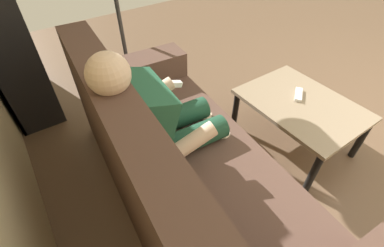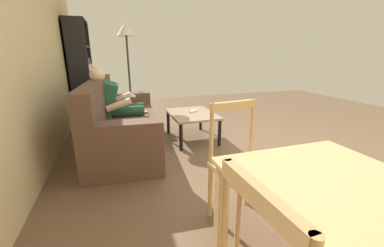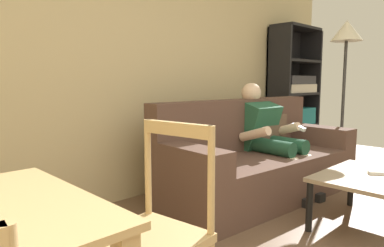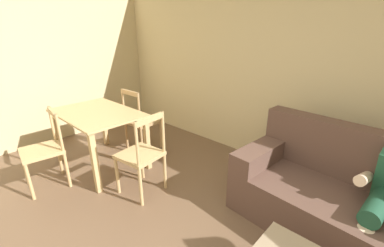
{
  "view_description": "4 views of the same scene",
  "coord_description": "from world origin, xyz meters",
  "px_view_note": "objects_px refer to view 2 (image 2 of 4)",
  "views": [
    {
      "loc": [
        -0.02,
        2.41,
        1.68
      ],
      "look_at": [
        0.84,
        1.82,
        0.73
      ],
      "focal_mm": 25.16,
      "sensor_mm": 36.0,
      "label": 1
    },
    {
      "loc": [
        -2.53,
        1.92,
        1.31
      ],
      "look_at": [
        0.83,
        0.82,
        0.25
      ],
      "focal_mm": 22.16,
      "sensor_mm": 36.0,
      "label": 2
    },
    {
      "loc": [
        -2.0,
        -0.1,
        1.14
      ],
      "look_at": [
        -0.61,
        1.32,
        0.9
      ],
      "focal_mm": 32.8,
      "sensor_mm": 36.0,
      "label": 3
    },
    {
      "loc": [
        0.94,
        -0.34,
        1.76
      ],
      "look_at": [
        -0.61,
        1.32,
        0.9
      ],
      "focal_mm": 22.97,
      "sensor_mm": 36.0,
      "label": 4
    }
  ],
  "objects_px": {
    "person_lounging": "(118,104)",
    "dining_table": "(374,239)",
    "dining_chair_facing_couch": "(243,168)",
    "floor_lamp": "(126,39)",
    "couch": "(120,124)",
    "coffee_table": "(192,116)",
    "bookshelf": "(82,78)",
    "tv_remote": "(193,111)"
  },
  "relations": [
    {
      "from": "person_lounging",
      "to": "dining_table",
      "type": "xyz_separation_m",
      "value": [
        -3.1,
        -0.84,
        0.06
      ]
    },
    {
      "from": "dining_chair_facing_couch",
      "to": "floor_lamp",
      "type": "bearing_deg",
      "value": 9.85
    },
    {
      "from": "couch",
      "to": "coffee_table",
      "type": "distance_m",
      "value": 1.08
    },
    {
      "from": "dining_chair_facing_couch",
      "to": "couch",
      "type": "bearing_deg",
      "value": 23.42
    },
    {
      "from": "person_lounging",
      "to": "dining_chair_facing_couch",
      "type": "height_order",
      "value": "person_lounging"
    },
    {
      "from": "couch",
      "to": "person_lounging",
      "type": "relative_size",
      "value": 1.95
    },
    {
      "from": "dining_table",
      "to": "floor_lamp",
      "type": "relative_size",
      "value": 0.66
    },
    {
      "from": "bookshelf",
      "to": "dining_table",
      "type": "distance_m",
      "value": 4.91
    },
    {
      "from": "couch",
      "to": "tv_remote",
      "type": "xyz_separation_m",
      "value": [
        0.06,
        -1.12,
        0.09
      ]
    },
    {
      "from": "bookshelf",
      "to": "dining_chair_facing_couch",
      "type": "relative_size",
      "value": 1.99
    },
    {
      "from": "person_lounging",
      "to": "bookshelf",
      "type": "xyz_separation_m",
      "value": [
        1.58,
        0.63,
        0.25
      ]
    },
    {
      "from": "coffee_table",
      "to": "dining_table",
      "type": "relative_size",
      "value": 0.72
    },
    {
      "from": "person_lounging",
      "to": "floor_lamp",
      "type": "xyz_separation_m",
      "value": [
        1.17,
        -0.26,
        0.97
      ]
    },
    {
      "from": "floor_lamp",
      "to": "bookshelf",
      "type": "bearing_deg",
      "value": 65.46
    },
    {
      "from": "bookshelf",
      "to": "floor_lamp",
      "type": "xyz_separation_m",
      "value": [
        -0.41,
        -0.89,
        0.72
      ]
    },
    {
      "from": "bookshelf",
      "to": "dining_table",
      "type": "relative_size",
      "value": 1.56
    },
    {
      "from": "couch",
      "to": "dining_chair_facing_couch",
      "type": "bearing_deg",
      "value": -156.58
    },
    {
      "from": "coffee_table",
      "to": "bookshelf",
      "type": "bearing_deg",
      "value": 43.31
    },
    {
      "from": "bookshelf",
      "to": "dining_chair_facing_couch",
      "type": "height_order",
      "value": "bookshelf"
    },
    {
      "from": "dining_table",
      "to": "floor_lamp",
      "type": "xyz_separation_m",
      "value": [
        4.27,
        0.58,
        0.92
      ]
    },
    {
      "from": "person_lounging",
      "to": "dining_table",
      "type": "relative_size",
      "value": 0.92
    },
    {
      "from": "person_lounging",
      "to": "coffee_table",
      "type": "height_order",
      "value": "person_lounging"
    },
    {
      "from": "dining_table",
      "to": "dining_chair_facing_couch",
      "type": "distance_m",
      "value": 0.96
    },
    {
      "from": "person_lounging",
      "to": "tv_remote",
      "type": "bearing_deg",
      "value": -97.55
    },
    {
      "from": "couch",
      "to": "dining_chair_facing_couch",
      "type": "relative_size",
      "value": 2.28
    },
    {
      "from": "person_lounging",
      "to": "coffee_table",
      "type": "relative_size",
      "value": 1.28
    },
    {
      "from": "floor_lamp",
      "to": "coffee_table",
      "type": "bearing_deg",
      "value": -149.91
    },
    {
      "from": "floor_lamp",
      "to": "dining_table",
      "type": "bearing_deg",
      "value": -172.24
    },
    {
      "from": "coffee_table",
      "to": "bookshelf",
      "type": "distance_m",
      "value": 2.52
    },
    {
      "from": "couch",
      "to": "person_lounging",
      "type": "xyz_separation_m",
      "value": [
        0.2,
        -0.01,
        0.24
      ]
    },
    {
      "from": "person_lounging",
      "to": "dining_table",
      "type": "distance_m",
      "value": 3.21
    },
    {
      "from": "person_lounging",
      "to": "floor_lamp",
      "type": "height_order",
      "value": "floor_lamp"
    },
    {
      "from": "tv_remote",
      "to": "dining_table",
      "type": "relative_size",
      "value": 0.14
    },
    {
      "from": "dining_table",
      "to": "person_lounging",
      "type": "bearing_deg",
      "value": 15.2
    },
    {
      "from": "couch",
      "to": "bookshelf",
      "type": "xyz_separation_m",
      "value": [
        1.78,
        0.62,
        0.49
      ]
    },
    {
      "from": "tv_remote",
      "to": "floor_lamp",
      "type": "relative_size",
      "value": 0.09
    },
    {
      "from": "coffee_table",
      "to": "tv_remote",
      "type": "bearing_deg",
      "value": -30.27
    },
    {
      "from": "coffee_table",
      "to": "bookshelf",
      "type": "xyz_separation_m",
      "value": [
        1.8,
        1.7,
        0.47
      ]
    },
    {
      "from": "person_lounging",
      "to": "coffee_table",
      "type": "xyz_separation_m",
      "value": [
        -0.22,
        -1.07,
        -0.22
      ]
    },
    {
      "from": "tv_remote",
      "to": "dining_chair_facing_couch",
      "type": "bearing_deg",
      "value": 135.98
    },
    {
      "from": "bookshelf",
      "to": "dining_chair_facing_couch",
      "type": "xyz_separation_m",
      "value": [
        -3.74,
        -1.47,
        -0.36
      ]
    },
    {
      "from": "couch",
      "to": "dining_table",
      "type": "distance_m",
      "value": 3.04
    }
  ]
}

